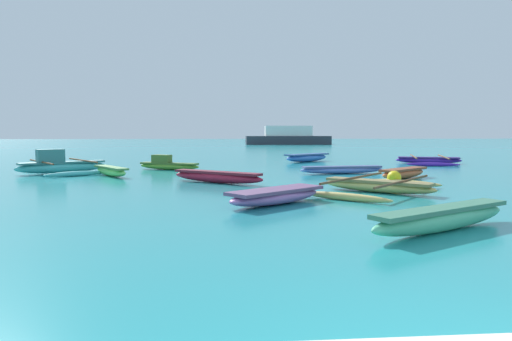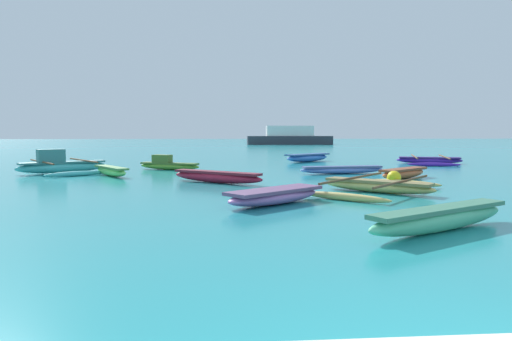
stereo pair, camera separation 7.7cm
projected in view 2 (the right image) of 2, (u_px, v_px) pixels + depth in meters
moored_boat_0 at (111, 171)px, 18.21m from camera, size 1.95×2.62×0.38m
moored_boat_1 at (168, 164)px, 21.28m from camera, size 3.04×1.83×0.69m
moored_boat_2 at (429, 160)px, 25.42m from camera, size 3.96×5.14×0.42m
moored_boat_3 at (217, 176)px, 15.74m from camera, size 3.28×2.68×0.40m
moored_boat_4 at (308, 157)px, 27.00m from camera, size 3.19×2.71×0.47m
moored_boat_5 at (441, 218)px, 8.03m from camera, size 3.42×2.18×0.43m
moored_boat_6 at (61, 165)px, 19.51m from camera, size 4.24×4.64×1.03m
moored_boat_7 at (275, 195)px, 11.06m from camera, size 2.78×2.45×0.37m
moored_boat_8 at (404, 173)px, 17.11m from camera, size 2.58×2.24×0.39m
moored_boat_9 at (377, 186)px, 13.22m from camera, size 4.74×4.87×0.41m
moored_boat_10 at (342, 169)px, 19.19m from camera, size 3.71×0.92×0.32m
mooring_buoy_1 at (394, 178)px, 15.17m from camera, size 0.46×0.46×0.46m
distant_ferry at (290, 137)px, 65.62m from camera, size 12.15×2.67×2.67m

